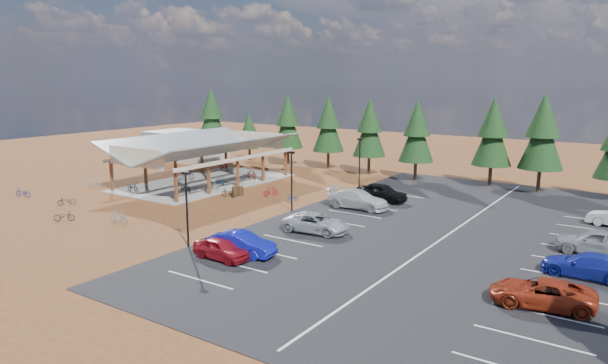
{
  "coord_description": "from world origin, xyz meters",
  "views": [
    {
      "loc": [
        31.01,
        -34.53,
        11.18
      ],
      "look_at": [
        4.48,
        4.62,
        2.06
      ],
      "focal_mm": 32.0,
      "sensor_mm": 36.0,
      "label": 1
    }
  ],
  "objects_px": {
    "outbuilding": "(188,145)",
    "bike_2": "(186,174)",
    "bike_6": "(221,180)",
    "bike_16": "(229,193)",
    "lamp_post_2": "(360,159)",
    "trash_bin_0": "(235,192)",
    "bike_1": "(178,182)",
    "bike_9": "(94,184)",
    "bike_13": "(119,217)",
    "bike_15": "(271,191)",
    "bike_7": "(251,174)",
    "bike_5": "(211,185)",
    "bike_10": "(23,192)",
    "trash_bin_1": "(240,191)",
    "bike_12": "(64,216)",
    "bike_8": "(67,201)",
    "car_2": "(316,223)",
    "bike_pavilion": "(204,148)",
    "bike_14": "(293,198)",
    "car_1": "(241,244)",
    "lamp_post_1": "(292,177)",
    "bike_3": "(224,166)",
    "car_0": "(221,249)",
    "car_3": "(358,199)",
    "lamp_post_0": "(187,204)",
    "bike_0": "(133,187)",
    "bike_4": "(186,187)",
    "car_8": "(596,241)",
    "car_6": "(542,293)",
    "car_4": "(382,192)"
  },
  "relations": [
    {
      "from": "outbuilding",
      "to": "bike_2",
      "type": "relative_size",
      "value": 5.74
    },
    {
      "from": "bike_6",
      "to": "bike_16",
      "type": "distance_m",
      "value": 6.26
    },
    {
      "from": "lamp_post_2",
      "to": "trash_bin_0",
      "type": "xyz_separation_m",
      "value": [
        -8.02,
        -10.17,
        -2.53
      ]
    },
    {
      "from": "bike_1",
      "to": "bike_9",
      "type": "height_order",
      "value": "bike_1"
    },
    {
      "from": "bike_13",
      "to": "bike_15",
      "type": "xyz_separation_m",
      "value": [
        3.72,
        14.54,
        -0.05
      ]
    },
    {
      "from": "bike_2",
      "to": "bike_7",
      "type": "relative_size",
      "value": 1.04
    },
    {
      "from": "bike_5",
      "to": "bike_6",
      "type": "height_order",
      "value": "bike_5"
    },
    {
      "from": "trash_bin_0",
      "to": "bike_9",
      "type": "bearing_deg",
      "value": -160.62
    },
    {
      "from": "bike_10",
      "to": "trash_bin_1",
      "type": "bearing_deg",
      "value": 109.38
    },
    {
      "from": "bike_12",
      "to": "bike_8",
      "type": "bearing_deg",
      "value": 13.05
    },
    {
      "from": "outbuilding",
      "to": "bike_12",
      "type": "distance_m",
      "value": 32.92
    },
    {
      "from": "bike_8",
      "to": "bike_12",
      "type": "relative_size",
      "value": 0.97
    },
    {
      "from": "bike_7",
      "to": "car_2",
      "type": "bearing_deg",
      "value": -113.23
    },
    {
      "from": "bike_pavilion",
      "to": "bike_14",
      "type": "relative_size",
      "value": 12.77
    },
    {
      "from": "bike_9",
      "to": "bike_12",
      "type": "distance_m",
      "value": 13.49
    },
    {
      "from": "bike_pavilion",
      "to": "car_1",
      "type": "relative_size",
      "value": 4.28
    },
    {
      "from": "lamp_post_1",
      "to": "car_2",
      "type": "xyz_separation_m",
      "value": [
        5.23,
        -4.31,
        -2.24
      ]
    },
    {
      "from": "bike_9",
      "to": "bike_10",
      "type": "relative_size",
      "value": 0.85
    },
    {
      "from": "car_2",
      "to": "trash_bin_0",
      "type": "bearing_deg",
      "value": 58.86
    },
    {
      "from": "bike_12",
      "to": "car_2",
      "type": "bearing_deg",
      "value": -107.87
    },
    {
      "from": "bike_pavilion",
      "to": "bike_9",
      "type": "bearing_deg",
      "value": -132.85
    },
    {
      "from": "bike_3",
      "to": "bike_5",
      "type": "xyz_separation_m",
      "value": [
        6.88,
        -9.4,
        -0.02
      ]
    },
    {
      "from": "car_0",
      "to": "bike_15",
      "type": "bearing_deg",
      "value": 29.93
    },
    {
      "from": "car_1",
      "to": "car_2",
      "type": "relative_size",
      "value": 0.91
    },
    {
      "from": "car_3",
      "to": "lamp_post_0",
      "type": "bearing_deg",
      "value": 163.56
    },
    {
      "from": "lamp_post_2",
      "to": "bike_7",
      "type": "relative_size",
      "value": 2.8
    },
    {
      "from": "lamp_post_2",
      "to": "trash_bin_1",
      "type": "bearing_deg",
      "value": -128.14
    },
    {
      "from": "lamp_post_2",
      "to": "car_0",
      "type": "bearing_deg",
      "value": -81.71
    },
    {
      "from": "outbuilding",
      "to": "lamp_post_2",
      "type": "bearing_deg",
      "value": -7.85
    },
    {
      "from": "bike_1",
      "to": "trash_bin_0",
      "type": "bearing_deg",
      "value": -89.65
    },
    {
      "from": "lamp_post_2",
      "to": "car_0",
      "type": "relative_size",
      "value": 1.32
    },
    {
      "from": "bike_0",
      "to": "bike_4",
      "type": "distance_m",
      "value": 5.29
    },
    {
      "from": "bike_4",
      "to": "bike_7",
      "type": "height_order",
      "value": "bike_7"
    },
    {
      "from": "bike_pavilion",
      "to": "bike_12",
      "type": "relative_size",
      "value": 12.29
    },
    {
      "from": "bike_1",
      "to": "bike_6",
      "type": "xyz_separation_m",
      "value": [
        3.09,
        3.15,
        -0.01
      ]
    },
    {
      "from": "bike_0",
      "to": "bike_6",
      "type": "relative_size",
      "value": 1.13
    },
    {
      "from": "car_2",
      "to": "car_8",
      "type": "bearing_deg",
      "value": -77.71
    },
    {
      "from": "bike_2",
      "to": "car_1",
      "type": "distance_m",
      "value": 27.82
    },
    {
      "from": "bike_7",
      "to": "bike_4",
      "type": "bearing_deg",
      "value": -170.75
    },
    {
      "from": "lamp_post_1",
      "to": "lamp_post_2",
      "type": "xyz_separation_m",
      "value": [
        0.0,
        12.0,
        0.0
      ]
    },
    {
      "from": "trash_bin_1",
      "to": "bike_5",
      "type": "bearing_deg",
      "value": 178.99
    },
    {
      "from": "bike_7",
      "to": "car_6",
      "type": "height_order",
      "value": "car_6"
    },
    {
      "from": "bike_8",
      "to": "lamp_post_2",
      "type": "bearing_deg",
      "value": 73.8
    },
    {
      "from": "bike_12",
      "to": "bike_0",
      "type": "bearing_deg",
      "value": -19.22
    },
    {
      "from": "bike_5",
      "to": "car_4",
      "type": "bearing_deg",
      "value": -84.06
    },
    {
      "from": "lamp_post_1",
      "to": "car_1",
      "type": "relative_size",
      "value": 1.14
    },
    {
      "from": "bike_8",
      "to": "car_0",
      "type": "height_order",
      "value": "car_0"
    },
    {
      "from": "bike_15",
      "to": "bike_12",
      "type": "bearing_deg",
      "value": 87.82
    },
    {
      "from": "trash_bin_1",
      "to": "bike_10",
      "type": "height_order",
      "value": "bike_10"
    },
    {
      "from": "outbuilding",
      "to": "bike_13",
      "type": "bearing_deg",
      "value": -53.04
    }
  ]
}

